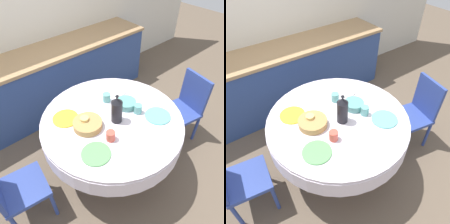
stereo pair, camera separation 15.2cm
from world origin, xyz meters
The scene contains 17 objects.
ground_plane centered at (0.00, 0.00, 0.00)m, with size 12.00×12.00×0.00m, color brown.
wall_back centered at (0.00, 1.73, 1.30)m, with size 7.00×0.05×2.60m.
kitchen_counter centered at (0.00, 1.40, 0.46)m, with size 3.24×0.64×0.91m.
dining_table centered at (0.00, 0.00, 0.65)m, with size 1.37×1.37×0.78m.
chair_left centered at (1.01, -0.21, 0.49)m, with size 0.47×0.47×0.89m.
chair_right centered at (-1.02, 0.14, 0.49)m, with size 0.45×0.45×0.89m.
plate_near_left centered at (-0.38, -0.23, 0.78)m, with size 0.25×0.25×0.01m, color #5BA85B.
cup_near_left centered at (-0.18, -0.19, 0.82)m, with size 0.08×0.08×0.09m, color #CC4C3D.
plate_near_right centered at (0.35, -0.27, 0.78)m, with size 0.25×0.25×0.01m, color #60BCB7.
cup_near_right centered at (0.24, -0.10, 0.82)m, with size 0.08×0.08×0.09m, color #5BA39E.
plate_far_left centered at (-0.34, 0.29, 0.78)m, with size 0.25×0.25×0.01m, color yellow.
cup_far_left centered at (-0.25, 0.10, 0.82)m, with size 0.08×0.08×0.09m, color #DBB766.
plate_far_right centered at (0.32, 0.31, 0.78)m, with size 0.25×0.25×0.01m, color white.
cup_far_right centered at (0.13, 0.23, 0.82)m, with size 0.08×0.08×0.09m, color #5BA39E.
coffee_carafe centered at (0.01, -0.05, 0.91)m, with size 0.10×0.10×0.31m.
bread_basket centered at (-0.24, 0.06, 0.81)m, with size 0.27×0.27×0.06m, color #AD844C.
fruit_bowl centered at (0.23, 0.04, 0.81)m, with size 0.20×0.20×0.07m, color #569993.
Camera 1 is at (-0.99, -1.13, 2.24)m, focal length 35.00 mm.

